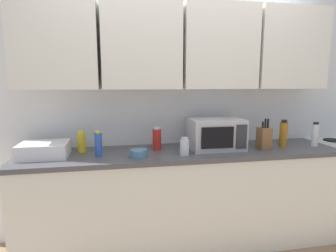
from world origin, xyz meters
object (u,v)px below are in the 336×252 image
Objects in this scene: bottle_blue_cleaner at (98,144)px; bowl_ceramic_small at (139,153)px; microwave at (215,134)px; dish_rack at (44,150)px; bottle_yellow_mustard at (82,142)px; bottle_white_jar at (315,134)px; bottle_red_sauce at (157,139)px; bottle_clear_tall at (185,147)px; bottle_amber_vinegar at (283,134)px; knife_block at (264,138)px.

bowl_ceramic_small is at bearing -15.52° from bottle_blue_cleaner.
microwave reaches higher than dish_rack.
bottle_white_jar is (2.19, -0.16, 0.02)m from bottle_yellow_mustard.
bottle_red_sauce reaches higher than dish_rack.
dish_rack is 1.79× the size of bottle_red_sauce.
bottle_clear_tall is at bearing -7.48° from dish_rack.
bottle_red_sauce is (-1.21, 0.09, -0.02)m from bottle_amber_vinegar.
knife_block is 1.12× the size of bottle_amber_vinegar.
dish_rack is 1.49× the size of bottle_amber_vinegar.
knife_block is 0.77m from bottle_clear_tall.
bottle_clear_tall is (1.15, -0.15, 0.01)m from dish_rack.
knife_block reaches higher than bottle_clear_tall.
bottle_amber_vinegar is 1.17× the size of bottle_blue_cleaner.
knife_block reaches higher than dish_rack.
microwave reaches higher than bowl_ceramic_small.
bottle_clear_tall is 1.08× the size of bowl_ceramic_small.
bottle_clear_tall is at bearing -48.91° from bottle_red_sauce.
bottle_blue_cleaner is at bearing -175.68° from microwave.
bottle_blue_cleaner is 0.34m from bowl_ceramic_small.
knife_block is at bearing -177.15° from bottle_white_jar.
knife_block is at bearing 3.37° from bowl_ceramic_small.
bottle_yellow_mustard is at bearing 152.16° from bowl_ceramic_small.
bottle_blue_cleaner is at bearing -46.56° from bottle_yellow_mustard.
microwave is 2.48× the size of bottle_yellow_mustard.
bottle_white_jar reaches higher than bottle_blue_cleaner.
bowl_ceramic_small is at bearing -174.20° from bottle_amber_vinegar.
bottle_amber_vinegar is at bearing -2.31° from microwave.
bottle_clear_tall is (-1.01, -0.15, -0.05)m from bottle_amber_vinegar.
bottle_amber_vinegar is at bearing 1.73° from bottle_blue_cleaner.
bottle_yellow_mustard is at bearing 176.62° from bottle_amber_vinegar.
knife_block is 1.48m from bottle_blue_cleaner.
microwave is 1.05m from bottle_blue_cleaner.
bottle_yellow_mustard is at bearing 133.44° from bottle_blue_cleaner.
knife_block reaches higher than bottle_blue_cleaner.
knife_block is at bearing -0.85° from bottle_blue_cleaner.
bottle_red_sauce reaches higher than bowl_ceramic_small.
bottle_red_sauce is (-0.20, 0.23, 0.03)m from bottle_clear_tall.
bottle_yellow_mustard is 1.88m from bottle_amber_vinegar.
bottle_amber_vinegar is at bearing 171.37° from bottle_white_jar.
bottle_blue_cleaner is (-1.48, 0.02, -0.00)m from knife_block.
bottle_amber_vinegar reaches higher than bottle_red_sauce.
dish_rack is at bearing 178.79° from bottle_white_jar.
bottle_white_jar reaches higher than bowl_ceramic_small.
bottle_blue_cleaner is (0.15, -0.16, 0.01)m from bottle_yellow_mustard.
bottle_blue_cleaner reaches higher than bottle_red_sauce.
bottle_amber_vinegar is (0.24, 0.07, 0.02)m from knife_block.
microwave reaches higher than bottle_amber_vinegar.
bottle_red_sauce is at bearing 50.97° from bowl_ceramic_small.
dish_rack is 1.96× the size of bottle_yellow_mustard.
bowl_ceramic_small is (-1.40, -0.14, -0.09)m from bottle_amber_vinegar.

